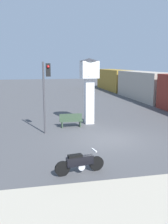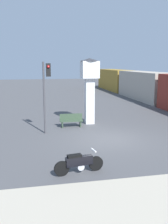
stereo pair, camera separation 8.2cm
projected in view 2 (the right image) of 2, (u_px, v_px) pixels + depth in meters
The scene contains 6 objects.
ground_plane at pixel (108, 139), 14.65m from camera, with size 120.00×120.00×0.00m, color #4C4C4F.
motorcycle at pixel (79, 163), 10.05m from camera, with size 2.07×0.54×0.92m.
clock_tower at pixel (90, 81), 18.00m from camera, with size 1.45×1.45×4.76m.
freight_train at pixel (144, 85), 31.17m from camera, with size 2.80×34.08×3.40m.
traffic_light at pixel (46, 85), 15.38m from camera, with size 0.50×0.35×4.50m.
bench at pixel (71, 120), 17.48m from camera, with size 1.60×0.44×0.92m.
Camera 2 is at (-4.22, -13.50, 4.37)m, focal length 40.00 mm.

